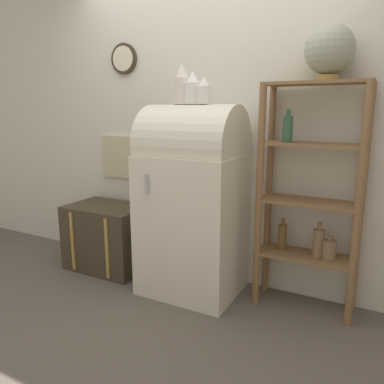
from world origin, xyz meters
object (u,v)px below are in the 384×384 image
Objects in this scene: vase_left at (182,85)px; vase_center at (193,89)px; refrigerator at (193,198)px; suitcase_trunk at (108,237)px; vase_right at (204,91)px; globe at (330,50)px.

vase_left is 1.25× the size of vase_center.
refrigerator is at bearing -7.31° from vase_left.
suitcase_trunk is 3.03× the size of vase_center.
suitcase_trunk is 1.53m from vase_left.
vase_center is (0.10, -0.01, -0.03)m from vase_left.
vase_left is 1.53× the size of vase_right.
refrigerator is at bearing -137.17° from vase_center.
globe is at bearing 10.92° from refrigerator.
vase_left reaches higher than vase_right.
globe is at bearing 12.86° from vase_right.
vase_right is (0.19, -0.02, -0.05)m from vase_left.
refrigerator is 0.80m from vase_right.
globe is 1.22× the size of vase_left.
vase_center reaches higher than vase_right.
vase_center reaches higher than refrigerator.
globe reaches higher than vase_left.
suitcase_trunk is at bearing 179.09° from vase_left.
vase_left reaches higher than vase_center.
vase_left is at bearing 173.25° from vase_right.
vase_left is at bearing 172.69° from refrigerator.
vase_center is 1.22× the size of vase_right.
vase_center is (0.89, -0.02, 1.28)m from suitcase_trunk.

